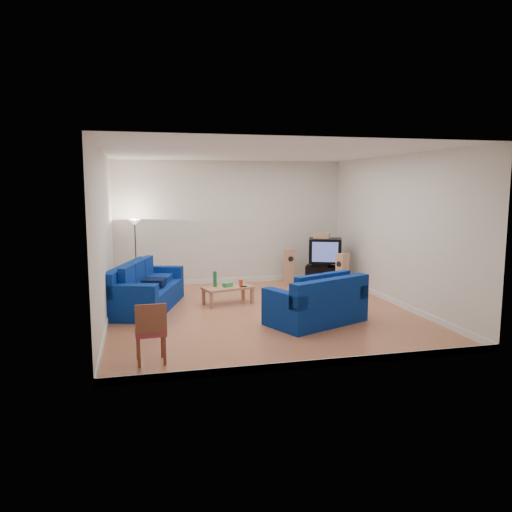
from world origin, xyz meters
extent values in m
cube|color=brown|center=(0.00, 0.00, 0.00)|extent=(6.00, 6.50, 0.01)
cube|color=white|center=(0.00, 0.00, 3.20)|extent=(6.00, 6.50, 0.01)
cube|color=silver|center=(0.00, 3.25, 1.60)|extent=(6.00, 0.01, 3.20)
cube|color=silver|center=(0.00, -3.25, 1.60)|extent=(6.00, 0.01, 3.20)
cube|color=silver|center=(-3.00, 0.00, 1.60)|extent=(0.01, 6.50, 3.20)
cube|color=silver|center=(3.00, 0.00, 1.60)|extent=(0.01, 6.50, 3.20)
cube|color=white|center=(0.00, 3.24, 0.06)|extent=(6.00, 0.02, 0.12)
cube|color=white|center=(0.00, -3.24, 0.06)|extent=(6.00, 0.02, 0.12)
cube|color=white|center=(-2.99, 0.00, 0.06)|extent=(0.02, 6.50, 0.12)
cube|color=white|center=(2.99, 0.00, 0.06)|extent=(0.02, 6.50, 0.12)
cube|color=navy|center=(-2.25, 0.85, 0.23)|extent=(1.73, 2.61, 0.46)
cube|color=navy|center=(-2.63, 0.97, 0.69)|extent=(0.97, 2.36, 0.47)
cube|color=navy|center=(-1.91, 1.88, 0.59)|extent=(1.06, 0.55, 0.26)
cube|color=navy|center=(-2.58, -0.18, 0.59)|extent=(1.06, 0.55, 0.26)
cube|color=black|center=(-2.09, 0.80, 0.57)|extent=(0.55, 0.55, 0.13)
cube|color=navy|center=(0.81, -1.01, 0.22)|extent=(2.05, 1.64, 0.44)
cube|color=navy|center=(0.96, -1.37, 0.67)|extent=(1.74, 0.93, 0.45)
cube|color=navy|center=(0.09, -1.33, 0.57)|extent=(0.62, 1.01, 0.25)
cube|color=navy|center=(1.53, -0.70, 0.57)|extent=(0.62, 1.01, 0.25)
cube|color=black|center=(0.75, -0.87, 0.55)|extent=(0.56, 0.56, 0.13)
cube|color=tan|center=(-0.52, 0.84, 0.36)|extent=(1.16, 0.78, 0.05)
cube|color=tan|center=(-0.93, 0.51, 0.17)|extent=(0.07, 0.07, 0.34)
cube|color=tan|center=(-1.04, 0.93, 0.17)|extent=(0.07, 0.07, 0.34)
cube|color=tan|center=(-0.01, 0.76, 0.17)|extent=(0.07, 0.07, 0.34)
cube|color=tan|center=(-0.12, 1.17, 0.17)|extent=(0.07, 0.07, 0.34)
cylinder|color=#197233|center=(-0.79, 0.89, 0.55)|extent=(0.08, 0.08, 0.33)
cube|color=green|center=(-0.53, 0.83, 0.43)|extent=(0.24, 0.22, 0.09)
cylinder|color=red|center=(-0.22, 0.92, 0.45)|extent=(0.10, 0.10, 0.12)
cube|color=black|center=(-0.20, 0.74, 0.40)|extent=(0.16, 0.09, 0.02)
cube|color=black|center=(2.21, 2.28, 0.26)|extent=(0.96, 0.79, 0.51)
cube|color=black|center=(2.17, 2.24, 0.56)|extent=(0.53, 0.52, 0.10)
cube|color=black|center=(2.25, 2.22, 0.92)|extent=(0.96, 0.84, 0.62)
cube|color=navy|center=(2.14, 1.94, 0.92)|extent=(0.61, 0.25, 0.50)
cube|color=tan|center=(2.16, 2.25, 1.30)|extent=(0.42, 0.36, 0.14)
cube|color=tan|center=(1.45, 2.70, 0.46)|extent=(0.22, 0.28, 0.93)
cylinder|color=black|center=(1.44, 2.56, 0.68)|extent=(0.14, 0.02, 0.14)
cube|color=tan|center=(2.45, 1.57, 0.46)|extent=(0.34, 0.32, 0.92)
cylinder|color=black|center=(2.33, 1.50, 0.68)|extent=(0.08, 0.13, 0.14)
cylinder|color=black|center=(-2.45, 2.70, 0.01)|extent=(0.22, 0.22, 0.03)
cylinder|color=black|center=(-2.45, 2.70, 0.84)|extent=(0.03, 0.03, 1.64)
cone|color=white|center=(-2.45, 2.70, 1.69)|extent=(0.30, 0.30, 0.13)
cube|color=brown|center=(-2.43, -2.66, 0.22)|extent=(0.04, 0.04, 0.44)
cube|color=brown|center=(-2.45, -2.31, 0.22)|extent=(0.04, 0.04, 0.44)
cube|color=brown|center=(-2.07, -2.65, 0.22)|extent=(0.04, 0.04, 0.44)
cube|color=brown|center=(-2.09, -2.29, 0.22)|extent=(0.04, 0.04, 0.44)
cube|color=#92303D|center=(-2.26, -2.48, 0.46)|extent=(0.46, 0.46, 0.06)
cube|color=brown|center=(-2.25, -2.67, 0.70)|extent=(0.44, 0.06, 0.44)
camera|label=1|loc=(-2.40, -9.62, 2.55)|focal=35.00mm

